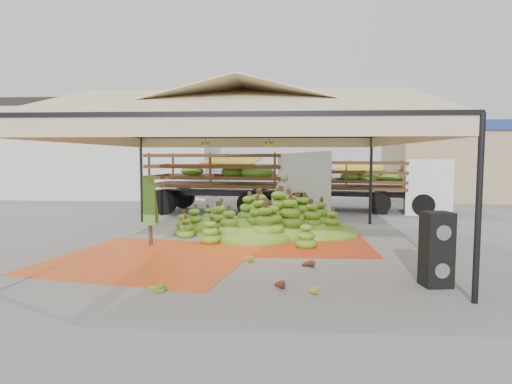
# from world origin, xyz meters

# --- Properties ---
(ground) EXTENTS (90.00, 90.00, 0.00)m
(ground) POSITION_xyz_m (0.00, 0.00, 0.00)
(ground) COLOR slate
(ground) RESTS_ON ground
(canopy_tent) EXTENTS (8.10, 8.10, 4.00)m
(canopy_tent) POSITION_xyz_m (0.00, 0.00, 3.30)
(canopy_tent) COLOR black
(canopy_tent) RESTS_ON ground
(building_white) EXTENTS (14.30, 6.30, 5.40)m
(building_white) POSITION_xyz_m (-10.00, 14.00, 2.71)
(building_white) COLOR silver
(building_white) RESTS_ON ground
(building_tan) EXTENTS (6.30, 5.30, 4.10)m
(building_tan) POSITION_xyz_m (10.00, 13.00, 2.07)
(building_tan) COLOR tan
(building_tan) RESTS_ON ground
(tarp_left) EXTENTS (5.06, 4.90, 0.01)m
(tarp_left) POSITION_xyz_m (-2.05, -1.34, 0.01)
(tarp_left) COLOR #D84E14
(tarp_left) RESTS_ON ground
(tarp_right) EXTENTS (3.78, 3.96, 0.01)m
(tarp_right) POSITION_xyz_m (1.39, 0.79, 0.01)
(tarp_right) COLOR red
(tarp_right) RESTS_ON ground
(banana_heap) EXTENTS (6.21, 5.29, 1.24)m
(banana_heap) POSITION_xyz_m (0.60, 2.14, 0.62)
(banana_heap) COLOR #3A7F1A
(banana_heap) RESTS_ON ground
(hand_yellow_a) EXTENTS (0.47, 0.39, 0.21)m
(hand_yellow_a) POSITION_xyz_m (0.15, -1.55, 0.10)
(hand_yellow_a) COLOR gold
(hand_yellow_a) RESTS_ON ground
(hand_yellow_b) EXTENTS (0.43, 0.36, 0.19)m
(hand_yellow_b) POSITION_xyz_m (1.39, -3.70, 0.09)
(hand_yellow_b) COLOR gold
(hand_yellow_b) RESTS_ON ground
(hand_red_a) EXTENTS (0.51, 0.45, 0.20)m
(hand_red_a) POSITION_xyz_m (0.82, -3.45, 0.10)
(hand_red_a) COLOR #502712
(hand_red_a) RESTS_ON ground
(hand_red_b) EXTENTS (0.59, 0.58, 0.21)m
(hand_red_b) POSITION_xyz_m (1.46, -2.01, 0.10)
(hand_red_b) COLOR #522712
(hand_red_b) RESTS_ON ground
(hand_green) EXTENTS (0.58, 0.57, 0.21)m
(hand_green) POSITION_xyz_m (-1.24, -3.70, 0.10)
(hand_green) COLOR #3A7317
(hand_green) RESTS_ON ground
(hanging_bunches) EXTENTS (1.74, 0.24, 0.20)m
(hanging_bunches) POSITION_xyz_m (-0.12, -0.71, 2.62)
(hanging_bunches) COLOR #3A7017
(hanging_bunches) RESTS_ON ground
(speaker_stack) EXTENTS (0.54, 0.49, 1.34)m
(speaker_stack) POSITION_xyz_m (3.70, -3.12, 0.67)
(speaker_stack) COLOR black
(speaker_stack) RESTS_ON ground
(banana_leaves) EXTENTS (0.96, 1.36, 3.70)m
(banana_leaves) POSITION_xyz_m (-2.23, 0.41, 0.00)
(banana_leaves) COLOR #3F7D21
(banana_leaves) RESTS_ON ground
(vendor) EXTENTS (0.76, 0.62, 1.81)m
(vendor) POSITION_xyz_m (1.04, 3.79, 0.90)
(vendor) COLOR gray
(vendor) RESTS_ON ground
(truck_left) EXTENTS (7.63, 3.44, 2.53)m
(truck_left) POSITION_xyz_m (-0.43, 6.73, 1.56)
(truck_left) COLOR #4D3119
(truck_left) RESTS_ON ground
(truck_right) EXTENTS (6.77, 3.62, 2.21)m
(truck_right) POSITION_xyz_m (4.89, 7.56, 1.36)
(truck_right) COLOR #4E2C1A
(truck_right) RESTS_ON ground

